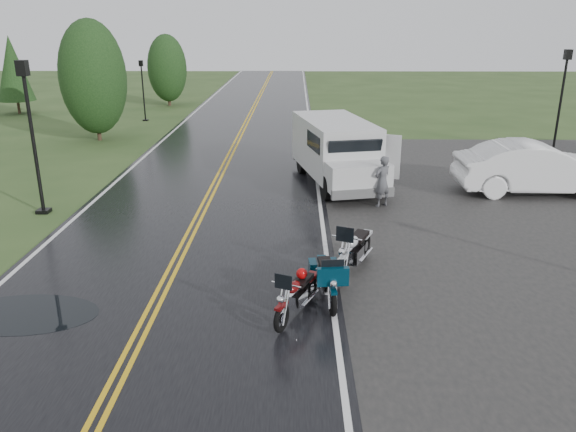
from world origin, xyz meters
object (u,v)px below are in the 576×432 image
(motorcycle_red, at_px, (281,307))
(lamp_post_near_left, at_px, (33,139))
(sedan_white, at_px, (535,169))
(motorcycle_silver, at_px, (343,260))
(lamp_post_far_left, at_px, (143,91))
(motorcycle_teal, at_px, (333,291))
(person_at_van, at_px, (382,182))
(lamp_post_far_right, at_px, (561,101))
(van_white, at_px, (328,166))

(motorcycle_red, bearing_deg, lamp_post_near_left, 160.76)
(motorcycle_red, xyz_separation_m, sedan_white, (8.64, 9.63, 0.32))
(motorcycle_silver, xyz_separation_m, lamp_post_far_left, (-10.34, 22.79, 1.15))
(motorcycle_red, height_order, motorcycle_teal, motorcycle_teal)
(person_at_van, relative_size, lamp_post_near_left, 0.35)
(motorcycle_teal, xyz_separation_m, person_at_van, (2.05, 7.34, 0.24))
(lamp_post_near_left, xyz_separation_m, lamp_post_far_right, (20.12, 9.29, -0.05))
(motorcycle_teal, relative_size, sedan_white, 0.37)
(motorcycle_teal, height_order, lamp_post_far_right, lamp_post_far_right)
(motorcycle_red, distance_m, van_white, 8.77)
(motorcycle_silver, xyz_separation_m, lamp_post_far_right, (11.03, 14.45, 1.66))
(lamp_post_near_left, bearing_deg, motorcycle_teal, -36.92)
(motorcycle_silver, bearing_deg, motorcycle_teal, -78.11)
(lamp_post_far_left, bearing_deg, person_at_van, -54.41)
(motorcycle_red, relative_size, motorcycle_teal, 0.97)
(van_white, xyz_separation_m, person_at_van, (1.74, -0.65, -0.36))
(person_at_van, height_order, lamp_post_near_left, lamp_post_near_left)
(sedan_white, relative_size, lamp_post_near_left, 1.14)
(person_at_van, distance_m, lamp_post_near_left, 10.96)
(motorcycle_teal, relative_size, lamp_post_far_right, 0.43)
(motorcycle_silver, height_order, lamp_post_far_right, lamp_post_far_right)
(lamp_post_near_left, xyz_separation_m, lamp_post_far_left, (-1.25, 17.63, -0.56))
(lamp_post_far_left, bearing_deg, sedan_white, -40.81)
(motorcycle_red, distance_m, person_at_van, 8.56)
(van_white, height_order, lamp_post_far_right, lamp_post_far_right)
(van_white, bearing_deg, person_at_van, -33.22)
(van_white, bearing_deg, motorcycle_red, -111.39)
(lamp_post_far_right, bearing_deg, person_at_van, -137.39)
(motorcycle_silver, distance_m, lamp_post_near_left, 10.59)
(motorcycle_red, height_order, lamp_post_far_left, lamp_post_far_left)
(motorcycle_teal, bearing_deg, lamp_post_far_right, 49.13)
(lamp_post_far_left, bearing_deg, motorcycle_silver, -65.59)
(van_white, bearing_deg, lamp_post_far_left, 109.83)
(motorcycle_silver, distance_m, lamp_post_far_left, 25.05)
(lamp_post_far_left, relative_size, lamp_post_far_right, 0.78)
(van_white, bearing_deg, sedan_white, -5.01)
(person_at_van, height_order, sedan_white, sedan_white)
(motorcycle_silver, bearing_deg, lamp_post_near_left, 174.36)
(sedan_white, distance_m, lamp_post_near_left, 16.64)
(motorcycle_teal, distance_m, person_at_van, 7.63)
(sedan_white, bearing_deg, van_white, 97.84)
(motorcycle_teal, distance_m, lamp_post_far_right, 19.59)
(sedan_white, bearing_deg, person_at_van, 106.54)
(motorcycle_silver, relative_size, sedan_white, 0.42)
(motorcycle_teal, bearing_deg, lamp_post_near_left, 137.72)
(lamp_post_far_left, bearing_deg, van_white, -57.50)
(motorcycle_red, distance_m, lamp_post_far_left, 26.48)
(person_at_van, bearing_deg, lamp_post_far_right, -171.86)
(van_white, relative_size, lamp_post_near_left, 1.28)
(sedan_white, relative_size, lamp_post_far_left, 1.49)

